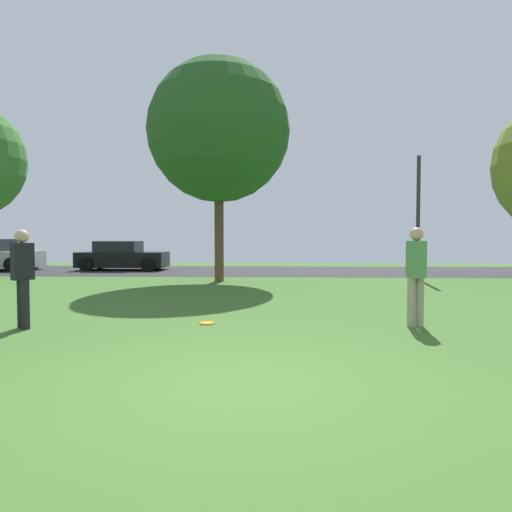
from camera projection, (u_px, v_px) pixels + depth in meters
name	position (u px, v px, depth m)	size (l,w,h in m)	color
ground_plane	(239.00, 386.00, 4.79)	(44.00, 44.00, 0.00)	#3D6628
road_strip	(265.00, 271.00, 20.77)	(44.00, 6.40, 0.01)	#28282B
birch_tree_lone	(219.00, 131.00, 15.77)	(4.91, 4.91, 7.67)	brown
person_thrower	(23.00, 274.00, 7.75)	(0.37, 0.39, 1.69)	black
person_walking	(416.00, 272.00, 7.92)	(0.30, 0.36, 1.73)	gray
frisbee_disc	(207.00, 323.00, 8.20)	(0.27, 0.27, 0.03)	orange
parked_car_black	(122.00, 257.00, 21.34)	(4.02, 1.94, 1.36)	black
street_lamp_post	(418.00, 218.00, 16.67)	(0.14, 0.14, 4.50)	#2D2D33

